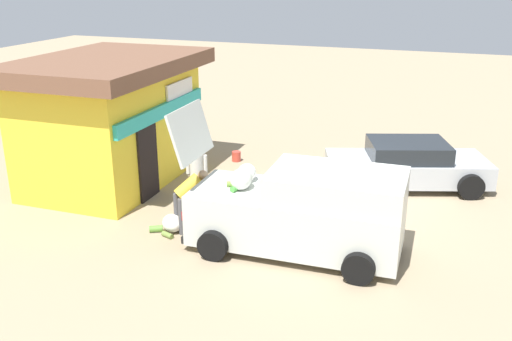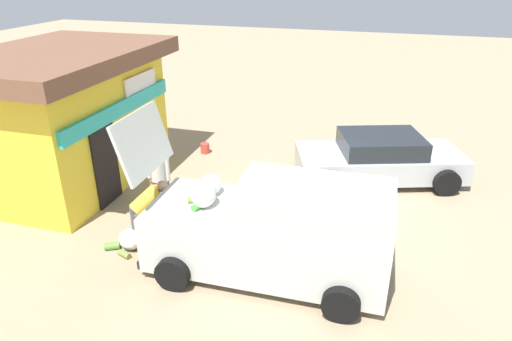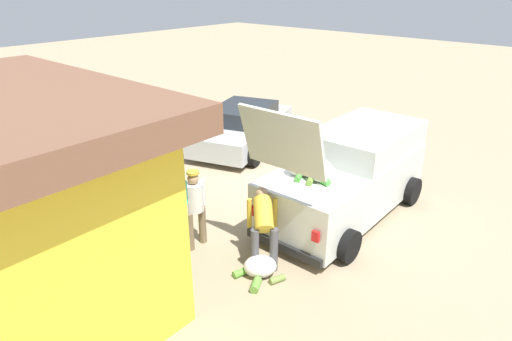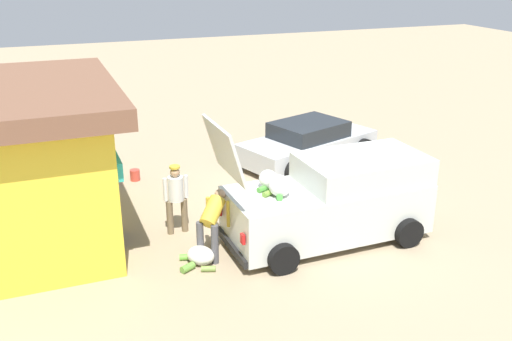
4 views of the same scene
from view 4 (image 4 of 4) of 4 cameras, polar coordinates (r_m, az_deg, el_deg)
name	(u,v)px [view 4 (image 4 of 4)]	position (r m, az deg, el deg)	size (l,w,h in m)	color
ground_plane	(297,199)	(14.98, 4.12, -2.82)	(60.00, 60.00, 0.00)	#9E896B
storefront_bar	(29,162)	(13.22, -21.59, 0.83)	(5.60, 3.93, 3.45)	yellow
delivery_van	(333,200)	(12.70, 7.67, -2.88)	(2.25, 4.77, 2.94)	silver
parked_sedan	(308,143)	(17.42, 5.18, 2.72)	(3.21, 4.64, 1.26)	#B2B7BC
vendor_standing	(176,195)	(12.97, -7.91, -2.42)	(0.36, 0.57, 1.61)	#726047
customer_bending	(212,219)	(11.88, -4.36, -4.81)	(0.76, 0.76, 1.38)	#4C4C51
unloaded_banana_pile	(200,257)	(11.93, -5.60, -8.48)	(0.82, 0.86, 0.38)	silver
paint_bucket	(135,175)	(16.44, -11.89, -0.44)	(0.27, 0.27, 0.31)	#BF3F33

